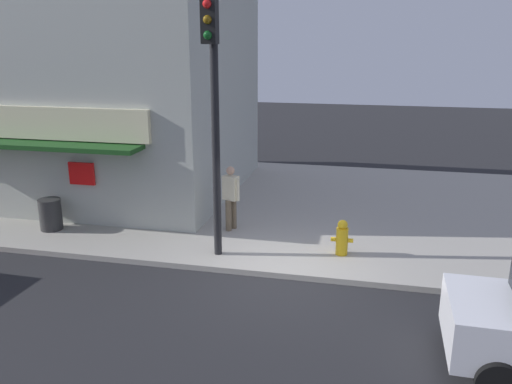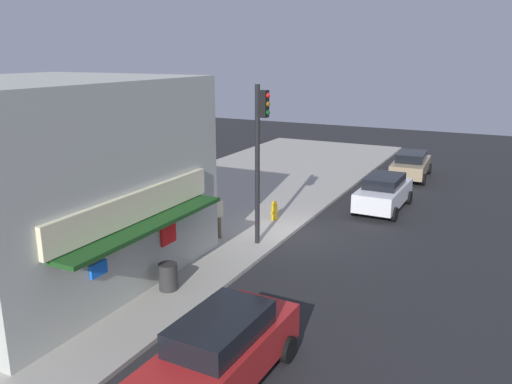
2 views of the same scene
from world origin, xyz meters
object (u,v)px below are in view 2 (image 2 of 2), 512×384
(traffic_light, at_px, (260,145))
(parked_car_tan, at_px, (411,165))
(fire_hydrant, at_px, (274,211))
(pedestrian, at_px, (217,214))
(parked_car_red, at_px, (221,351))
(trash_can, at_px, (168,277))
(parked_car_white, at_px, (384,192))
(potted_plant_by_doorway, at_px, (17,334))
(potted_plant_by_window, at_px, (166,244))

(traffic_light, distance_m, parked_car_tan, 14.63)
(fire_hydrant, bearing_deg, parked_car_tan, -18.36)
(pedestrian, relative_size, parked_car_red, 0.38)
(trash_can, relative_size, parked_car_white, 0.19)
(traffic_light, bearing_deg, parked_car_tan, -12.12)
(potted_plant_by_doorway, bearing_deg, parked_car_red, -76.32)
(potted_plant_by_window, height_order, parked_car_tan, parked_car_tan)
(potted_plant_by_window, bearing_deg, pedestrian, -7.63)
(traffic_light, xyz_separation_m, fire_hydrant, (2.84, 0.69, -3.35))
(traffic_light, bearing_deg, trash_can, 171.36)
(traffic_light, distance_m, trash_can, 5.89)
(fire_hydrant, height_order, parked_car_red, parked_car_red)
(parked_car_red, bearing_deg, parked_car_tan, 0.10)
(parked_car_tan, bearing_deg, fire_hydrant, 161.64)
(potted_plant_by_doorway, bearing_deg, trash_can, -14.57)
(trash_can, xyz_separation_m, parked_car_red, (-3.24, -3.77, 0.34))
(pedestrian, distance_m, potted_plant_by_doorway, 9.12)
(trash_can, bearing_deg, pedestrian, 12.54)
(fire_hydrant, relative_size, parked_car_tan, 0.19)
(traffic_light, height_order, fire_hydrant, traffic_light)
(trash_can, height_order, pedestrian, pedestrian)
(fire_hydrant, relative_size, pedestrian, 0.49)
(traffic_light, distance_m, potted_plant_by_window, 4.82)
(traffic_light, relative_size, pedestrian, 3.44)
(fire_hydrant, xyz_separation_m, parked_car_white, (4.04, -3.76, 0.30))
(trash_can, bearing_deg, potted_plant_by_doorway, 165.43)
(traffic_light, xyz_separation_m, pedestrian, (-0.13, 1.77, -2.82))
(trash_can, distance_m, potted_plant_by_doorway, 4.59)
(potted_plant_by_doorway, relative_size, parked_car_red, 0.19)
(parked_car_white, distance_m, parked_car_tan, 7.10)
(fire_hydrant, relative_size, parked_car_white, 0.19)
(parked_car_white, relative_size, parked_car_red, 0.96)
(trash_can, bearing_deg, fire_hydrant, -0.27)
(fire_hydrant, relative_size, potted_plant_by_window, 0.83)
(traffic_light, distance_m, pedestrian, 3.33)
(trash_can, relative_size, potted_plant_by_window, 0.81)
(fire_hydrant, bearing_deg, pedestrian, 160.15)
(potted_plant_by_window, bearing_deg, potted_plant_by_doorway, -177.62)
(parked_car_red, bearing_deg, potted_plant_by_window, 45.53)
(trash_can, relative_size, parked_car_tan, 0.19)
(parked_car_white, bearing_deg, parked_car_red, 179.90)
(trash_can, xyz_separation_m, pedestrian, (4.67, 1.04, 0.52))
(traffic_light, distance_m, fire_hydrant, 4.44)
(potted_plant_by_window, relative_size, parked_car_white, 0.23)
(fire_hydrant, relative_size, parked_car_red, 0.19)
(pedestrian, bearing_deg, parked_car_red, -148.70)
(potted_plant_by_window, height_order, parked_car_white, parked_car_white)
(parked_car_white, bearing_deg, potted_plant_by_doorway, 162.93)
(trash_can, height_order, parked_car_red, parked_car_red)
(pedestrian, bearing_deg, fire_hydrant, -19.85)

